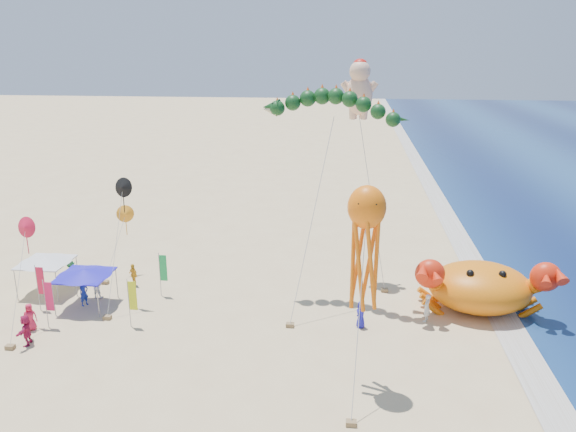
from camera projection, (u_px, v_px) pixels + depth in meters
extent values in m
plane|color=#D1B784|center=(316.00, 324.00, 35.45)|extent=(320.00, 320.00, 0.00)
plane|color=silver|center=(512.00, 335.00, 34.19)|extent=(320.00, 320.00, 0.00)
ellipsoid|color=orange|center=(480.00, 287.00, 37.05)|extent=(6.88, 5.76, 3.19)
sphere|color=red|center=(429.00, 273.00, 35.74)|extent=(1.90, 1.90, 1.90)
sphere|color=black|center=(469.00, 273.00, 35.68)|extent=(0.49, 0.49, 0.49)
sphere|color=red|center=(545.00, 278.00, 34.99)|extent=(1.90, 1.90, 1.90)
sphere|color=black|center=(502.00, 275.00, 35.47)|extent=(0.49, 0.49, 0.49)
cone|color=#0F3714|center=(269.00, 108.00, 36.53)|extent=(1.27, 0.94, 1.04)
cylinder|color=#B2B2B2|center=(312.00, 219.00, 35.67)|extent=(2.35, 5.26, 12.37)
cube|color=olive|center=(290.00, 325.00, 35.11)|extent=(0.50, 0.35, 0.25)
ellipsoid|color=#FFC39B|center=(359.00, 95.00, 39.58)|extent=(1.90, 1.56, 2.79)
sphere|color=#FFC39B|center=(360.00, 71.00, 38.94)|extent=(1.46, 1.46, 1.46)
ellipsoid|color=red|center=(360.00, 64.00, 38.87)|extent=(0.94, 0.94, 0.66)
cylinder|color=#B2B2B2|center=(372.00, 201.00, 40.02)|extent=(2.32, 3.32, 12.30)
cube|color=olive|center=(384.00, 290.00, 40.14)|extent=(0.50, 0.35, 0.25)
ellipsoid|color=orange|center=(367.00, 207.00, 26.76)|extent=(1.86, 1.68, 2.14)
cylinder|color=#B2B2B2|center=(359.00, 319.00, 26.46)|extent=(0.47, 3.78, 8.74)
cube|color=olive|center=(351.00, 423.00, 25.98)|extent=(0.50, 0.35, 0.25)
cylinder|color=gray|center=(54.00, 300.00, 36.38)|extent=(0.06, 0.06, 2.20)
cylinder|color=gray|center=(98.00, 302.00, 36.06)|extent=(0.06, 0.06, 2.20)
cylinder|color=gray|center=(76.00, 281.00, 39.24)|extent=(0.06, 0.06, 2.20)
cylinder|color=gray|center=(117.00, 283.00, 38.92)|extent=(0.06, 0.06, 2.20)
cube|color=#1B15BB|center=(85.00, 275.00, 37.32)|extent=(3.25, 3.25, 0.08)
cone|color=#1B15BB|center=(84.00, 272.00, 37.25)|extent=(3.57, 3.57, 0.45)
cylinder|color=gray|center=(16.00, 285.00, 38.64)|extent=(0.06, 0.06, 2.20)
cylinder|color=gray|center=(57.00, 287.00, 38.32)|extent=(0.06, 0.06, 2.20)
cylinder|color=gray|center=(39.00, 268.00, 41.48)|extent=(0.06, 0.06, 2.20)
cylinder|color=gray|center=(77.00, 270.00, 41.17)|extent=(0.06, 0.06, 2.20)
cube|color=silver|center=(46.00, 262.00, 39.57)|extent=(3.23, 3.23, 0.08)
cone|color=silver|center=(45.00, 259.00, 39.50)|extent=(3.56, 3.56, 0.45)
cylinder|color=gray|center=(129.00, 303.00, 34.77)|extent=(0.05, 0.05, 3.20)
cube|color=#CFDD1A|center=(133.00, 296.00, 34.59)|extent=(0.50, 0.04, 1.90)
cylinder|color=gray|center=(46.00, 304.00, 34.67)|extent=(0.05, 0.05, 3.20)
cube|color=#E21C57|center=(49.00, 296.00, 34.49)|extent=(0.50, 0.04, 1.90)
cylinder|color=gray|center=(38.00, 287.00, 36.99)|extent=(0.05, 0.05, 3.20)
cube|color=red|center=(41.00, 281.00, 36.82)|extent=(0.50, 0.04, 1.90)
cylinder|color=gray|center=(160.00, 274.00, 39.10)|extent=(0.05, 0.05, 3.20)
cube|color=green|center=(163.00, 268.00, 38.93)|extent=(0.50, 0.04, 1.90)
imported|color=#1A2F98|center=(84.00, 293.00, 37.82)|extent=(0.68, 0.77, 1.76)
imported|color=white|center=(97.00, 286.00, 39.03)|extent=(0.84, 0.67, 1.70)
imported|color=silver|center=(427.00, 308.00, 35.65)|extent=(0.69, 0.80, 1.85)
imported|color=#AF1C4D|center=(26.00, 330.00, 32.82)|extent=(0.84, 1.81, 1.88)
imported|color=#D52247|center=(30.00, 317.00, 34.57)|extent=(0.98, 0.81, 1.73)
imported|color=yellow|center=(133.00, 275.00, 40.98)|extent=(1.04, 0.93, 1.69)
imported|color=#201EAF|center=(361.00, 314.00, 34.89)|extent=(0.73, 0.95, 1.72)
imported|color=#277645|center=(71.00, 272.00, 41.20)|extent=(1.35, 1.28, 1.84)
cone|color=red|center=(25.00, 227.00, 34.01)|extent=(1.30, 0.51, 1.32)
cylinder|color=#B2B2B2|center=(22.00, 285.00, 33.47)|extent=(0.55, 3.04, 6.09)
cube|color=olive|center=(19.00, 344.00, 32.91)|extent=(0.50, 0.35, 0.25)
cone|color=orange|center=(125.00, 214.00, 42.43)|extent=(1.30, 0.51, 1.32)
cylinder|color=#B2B2B2|center=(123.00, 250.00, 41.65)|extent=(0.54, 3.04, 4.47)
cube|color=olive|center=(121.00, 286.00, 40.85)|extent=(0.50, 0.35, 0.25)
cone|color=black|center=(122.00, 187.00, 36.42)|extent=(1.30, 0.51, 1.32)
cylinder|color=#B2B2B2|center=(122.00, 253.00, 36.13)|extent=(0.55, 3.04, 7.83)
cube|color=olive|center=(122.00, 319.00, 35.82)|extent=(0.50, 0.35, 0.25)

